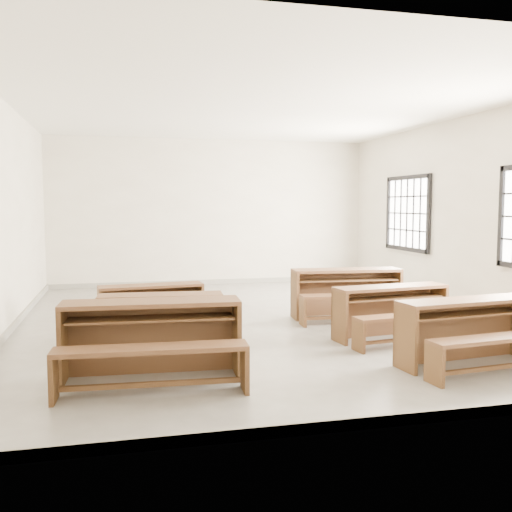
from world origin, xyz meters
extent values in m
plane|color=gray|center=(0.00, 0.00, 0.00)|extent=(8.50, 8.50, 0.00)
cube|color=silver|center=(0.00, 0.00, 3.18)|extent=(7.00, 8.50, 0.05)
cube|color=beige|center=(0.00, 4.22, 1.60)|extent=(7.00, 0.05, 3.20)
cube|color=beige|center=(0.00, -4.22, 1.60)|extent=(7.00, 0.05, 3.20)
cube|color=beige|center=(-3.48, 0.00, 1.60)|extent=(0.05, 8.50, 3.20)
cube|color=beige|center=(3.48, 0.00, 1.60)|extent=(0.05, 8.50, 3.20)
cube|color=gray|center=(0.00, 4.23, 0.05)|extent=(7.00, 0.04, 0.10)
cube|color=gray|center=(0.00, -4.23, 0.05)|extent=(7.00, 0.04, 0.10)
cube|color=gray|center=(-3.48, 0.00, 0.05)|extent=(0.04, 8.50, 0.10)
cube|color=gray|center=(3.48, 0.00, 0.05)|extent=(0.04, 8.50, 0.10)
cube|color=black|center=(3.45, -1.01, 1.60)|extent=(0.06, 0.08, 1.46)
cube|color=white|center=(3.47, 1.80, 1.60)|extent=(0.02, 1.50, 1.30)
cube|color=black|center=(3.45, 1.80, 2.29)|extent=(0.06, 1.62, 0.08)
cube|color=black|center=(3.45, 1.80, 0.91)|extent=(0.06, 1.62, 0.08)
cube|color=black|center=(3.45, 1.01, 1.60)|extent=(0.06, 0.08, 1.46)
cube|color=black|center=(3.45, 2.59, 1.60)|extent=(0.06, 0.08, 1.46)
cube|color=brown|center=(-1.69, -2.51, 0.78)|extent=(1.81, 0.55, 0.04)
cube|color=brown|center=(-1.68, -2.31, 0.38)|extent=(1.78, 0.15, 0.76)
cube|color=#55381D|center=(-2.56, -2.45, 0.38)|extent=(0.07, 0.45, 0.76)
cube|color=#55381D|center=(-0.82, -2.56, 0.38)|extent=(0.07, 0.45, 0.76)
cube|color=#55381D|center=(-1.69, -2.53, 0.62)|extent=(1.67, 0.44, 0.02)
cube|color=brown|center=(-1.72, -3.05, 0.45)|extent=(1.80, 0.42, 0.04)
cube|color=#55381D|center=(-2.59, -3.00, 0.21)|extent=(0.06, 0.31, 0.42)
cube|color=#55381D|center=(-0.85, -3.11, 0.21)|extent=(0.06, 0.31, 0.42)
cube|color=#55381D|center=(-1.72, -3.05, 0.11)|extent=(1.65, 0.16, 0.04)
cube|color=brown|center=(-1.51, -1.30, 0.66)|extent=(1.53, 0.49, 0.04)
cube|color=brown|center=(-1.50, -1.13, 0.32)|extent=(1.51, 0.16, 0.64)
cube|color=#55381D|center=(-2.25, -1.24, 0.32)|extent=(0.07, 0.38, 0.64)
cube|color=#55381D|center=(-0.78, -1.36, 0.32)|extent=(0.07, 0.38, 0.64)
cube|color=#55381D|center=(-1.51, -1.32, 0.53)|extent=(1.41, 0.39, 0.02)
cube|color=brown|center=(-1.55, -1.76, 0.38)|extent=(1.52, 0.38, 0.04)
cube|color=#55381D|center=(-2.28, -1.70, 0.18)|extent=(0.06, 0.27, 0.36)
cube|color=#55381D|center=(-0.82, -1.82, 0.18)|extent=(0.06, 0.27, 0.36)
cube|color=#55381D|center=(-1.55, -1.76, 0.09)|extent=(1.39, 0.16, 0.04)
cube|color=brown|center=(-1.57, -0.23, 0.63)|extent=(1.48, 0.53, 0.04)
cube|color=brown|center=(-1.59, -0.07, 0.31)|extent=(1.44, 0.21, 0.61)
cube|color=#55381D|center=(-2.27, -0.31, 0.31)|extent=(0.08, 0.36, 0.61)
cube|color=#55381D|center=(-0.87, -0.15, 0.31)|extent=(0.08, 0.36, 0.61)
cube|color=#55381D|center=(-1.57, -0.25, 0.51)|extent=(1.36, 0.43, 0.02)
cube|color=brown|center=(-1.52, -0.67, 0.36)|extent=(1.47, 0.42, 0.04)
cube|color=#55381D|center=(-2.22, -0.75, 0.17)|extent=(0.07, 0.26, 0.34)
cube|color=#55381D|center=(-0.82, -0.59, 0.17)|extent=(0.07, 0.26, 0.34)
cube|color=#55381D|center=(-1.52, -0.67, 0.09)|extent=(1.33, 0.20, 0.04)
cube|color=brown|center=(1.73, -2.78, 0.71)|extent=(1.66, 0.58, 0.04)
cube|color=brown|center=(1.71, -2.60, 0.35)|extent=(1.62, 0.21, 0.69)
cube|color=#55381D|center=(0.95, -2.87, 0.35)|extent=(0.08, 0.41, 0.69)
cube|color=#55381D|center=(1.74, -2.80, 0.57)|extent=(1.53, 0.46, 0.02)
cube|color=brown|center=(1.79, -3.28, 0.41)|extent=(1.64, 0.45, 0.04)
cube|color=#55381D|center=(1.00, -3.36, 0.19)|extent=(0.07, 0.29, 0.39)
cube|color=#55381D|center=(1.79, -3.28, 0.10)|extent=(1.50, 0.21, 0.04)
cube|color=brown|center=(1.48, -1.45, 0.68)|extent=(1.59, 0.57, 0.04)
cube|color=brown|center=(1.46, -1.28, 0.33)|extent=(1.55, 0.22, 0.66)
cube|color=#55381D|center=(0.73, -1.54, 0.33)|extent=(0.08, 0.39, 0.66)
cube|color=#55381D|center=(2.24, -1.36, 0.33)|extent=(0.08, 0.39, 0.66)
cube|color=#55381D|center=(1.49, -1.47, 0.54)|extent=(1.46, 0.46, 0.02)
cube|color=brown|center=(1.54, -1.92, 0.39)|extent=(1.58, 0.45, 0.04)
cube|color=#55381D|center=(0.79, -2.01, 0.18)|extent=(0.07, 0.28, 0.37)
cube|color=#55381D|center=(2.29, -1.84, 0.18)|extent=(0.07, 0.28, 0.37)
cube|color=#55381D|center=(1.54, -1.92, 0.10)|extent=(1.44, 0.22, 0.04)
cube|color=brown|center=(1.46, 0.01, 0.74)|extent=(1.73, 0.55, 0.04)
cube|color=brown|center=(1.48, 0.20, 0.36)|extent=(1.70, 0.16, 0.72)
cube|color=#55381D|center=(0.63, 0.07, 0.36)|extent=(0.07, 0.43, 0.72)
cube|color=#55381D|center=(2.29, -0.05, 0.36)|extent=(0.07, 0.43, 0.72)
cube|color=#55381D|center=(1.46, -0.01, 0.60)|extent=(1.59, 0.43, 0.02)
cube|color=brown|center=(1.43, -0.51, 0.43)|extent=(1.72, 0.42, 0.04)
cube|color=#55381D|center=(0.60, -0.45, 0.20)|extent=(0.06, 0.30, 0.40)
cube|color=#55381D|center=(2.25, -0.57, 0.20)|extent=(0.06, 0.30, 0.40)
cube|color=#55381D|center=(1.43, -0.51, 0.11)|extent=(1.57, 0.17, 0.04)
camera|label=1|loc=(-1.98, -8.28, 1.77)|focal=40.00mm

